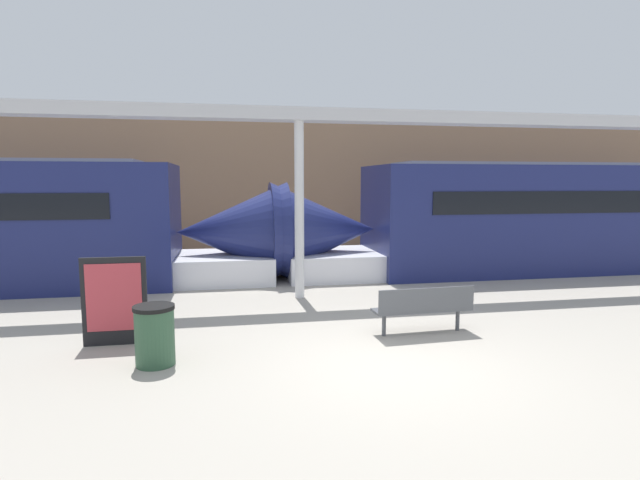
{
  "coord_description": "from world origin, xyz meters",
  "views": [
    {
      "loc": [
        -2.32,
        -6.71,
        2.66
      ],
      "look_at": [
        -0.39,
        3.77,
        1.4
      ],
      "focal_mm": 28.0,
      "sensor_mm": 36.0,
      "label": 1
    }
  ],
  "objects_px": {
    "poster_board": "(115,301)",
    "bench_near": "(424,306)",
    "trash_bin": "(155,335)",
    "support_column_near": "(299,211)",
    "train_left": "(570,219)"
  },
  "relations": [
    {
      "from": "poster_board",
      "to": "bench_near",
      "type": "bearing_deg",
      "value": -4.26
    },
    {
      "from": "trash_bin",
      "to": "support_column_near",
      "type": "bearing_deg",
      "value": 55.11
    },
    {
      "from": "trash_bin",
      "to": "bench_near",
      "type": "bearing_deg",
      "value": 8.56
    },
    {
      "from": "poster_board",
      "to": "support_column_near",
      "type": "relative_size",
      "value": 0.36
    },
    {
      "from": "bench_near",
      "to": "trash_bin",
      "type": "xyz_separation_m",
      "value": [
        -4.39,
        -0.66,
        -0.06
      ]
    },
    {
      "from": "bench_near",
      "to": "support_column_near",
      "type": "relative_size",
      "value": 0.45
    },
    {
      "from": "bench_near",
      "to": "trash_bin",
      "type": "distance_m",
      "value": 4.44
    },
    {
      "from": "bench_near",
      "to": "poster_board",
      "type": "distance_m",
      "value": 5.17
    },
    {
      "from": "train_left",
      "to": "poster_board",
      "type": "xyz_separation_m",
      "value": [
        -12.12,
        -5.2,
        -0.78
      ]
    },
    {
      "from": "train_left",
      "to": "bench_near",
      "type": "distance_m",
      "value": 8.98
    },
    {
      "from": "train_left",
      "to": "trash_bin",
      "type": "bearing_deg",
      "value": -151.21
    },
    {
      "from": "bench_near",
      "to": "poster_board",
      "type": "height_order",
      "value": "poster_board"
    },
    {
      "from": "poster_board",
      "to": "support_column_near",
      "type": "distance_m",
      "value": 4.58
    },
    {
      "from": "support_column_near",
      "to": "bench_near",
      "type": "bearing_deg",
      "value": -61.33
    },
    {
      "from": "train_left",
      "to": "poster_board",
      "type": "distance_m",
      "value": 13.21
    }
  ]
}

